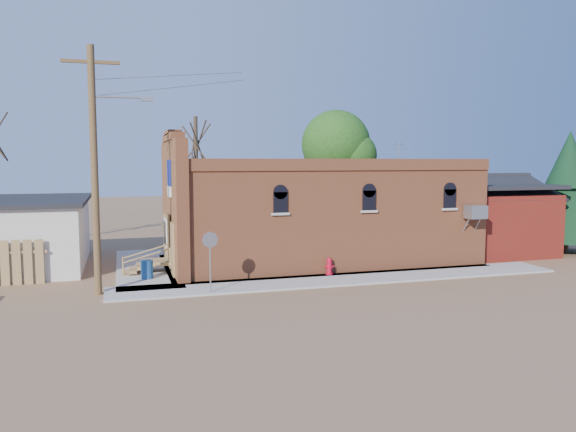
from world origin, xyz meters
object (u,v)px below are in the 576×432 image
object	(u,v)px
brick_bar	(313,214)
stop_sign	(210,246)
utility_pole	(96,165)
trash_barrel	(147,269)
fire_hydrant	(329,266)

from	to	relation	value
brick_bar	stop_sign	xyz separation A→B (m)	(-5.88, -5.49, -0.52)
utility_pole	stop_sign	size ratio (longest dim) A/B	3.97
brick_bar	utility_pole	bearing A→B (deg)	-156.31
brick_bar	stop_sign	size ratio (longest dim) A/B	7.24
stop_sign	trash_barrel	bearing A→B (deg)	138.00
brick_bar	trash_barrel	bearing A→B (deg)	-163.99
utility_pole	trash_barrel	xyz separation A→B (m)	(1.78, 2.00, -4.31)
fire_hydrant	trash_barrel	bearing A→B (deg)	164.09
utility_pole	trash_barrel	bearing A→B (deg)	48.27
stop_sign	fire_hydrant	bearing A→B (deg)	32.94
utility_pole	fire_hydrant	distance (m)	10.24
utility_pole	stop_sign	world-z (taller)	utility_pole
fire_hydrant	trash_barrel	world-z (taller)	trash_barrel
stop_sign	trash_barrel	distance (m)	4.07
brick_bar	trash_barrel	xyz separation A→B (m)	(-8.01, -2.30, -1.88)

